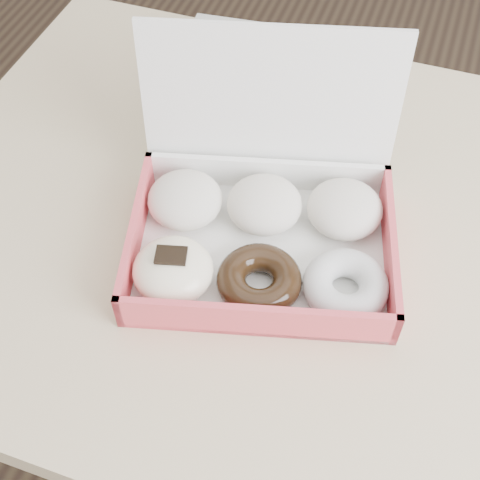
% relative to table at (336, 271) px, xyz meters
% --- Properties ---
extents(ground, '(4.00, 4.00, 0.00)m').
position_rel_table_xyz_m(ground, '(0.00, 0.00, -0.67)').
color(ground, black).
rests_on(ground, ground).
extents(table, '(1.20, 0.80, 0.75)m').
position_rel_table_xyz_m(table, '(0.00, 0.00, 0.00)').
color(table, '#CDB987').
rests_on(table, ground).
extents(donut_box, '(0.39, 0.35, 0.24)m').
position_rel_table_xyz_m(donut_box, '(-0.10, -0.05, 0.12)').
color(donut_box, white).
rests_on(donut_box, table).
extents(newspapers, '(0.29, 0.24, 0.04)m').
position_rel_table_xyz_m(newspapers, '(-0.20, 0.26, 0.10)').
color(newspapers, silver).
rests_on(newspapers, table).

